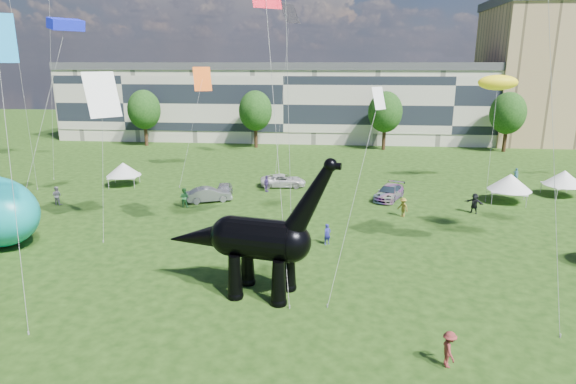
{
  "coord_description": "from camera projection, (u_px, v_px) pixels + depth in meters",
  "views": [
    {
      "loc": [
        0.46,
        -21.87,
        13.12
      ],
      "look_at": [
        -2.47,
        8.0,
        5.0
      ],
      "focal_mm": 30.0,
      "sensor_mm": 36.0,
      "label": 1
    }
  ],
  "objects": [
    {
      "name": "car_grey",
      "position": [
        209.0,
        195.0,
        46.59
      ],
      "size": [
        4.58,
        3.1,
        1.43
      ],
      "primitive_type": "imported",
      "rotation": [
        0.0,
        0.0,
        1.98
      ],
      "color": "slate",
      "rests_on": "ground"
    },
    {
      "name": "tree_far_left",
      "position": [
        144.0,
        107.0,
        76.59
      ],
      "size": [
        5.2,
        5.2,
        9.44
      ],
      "color": "#382314",
      "rests_on": "ground"
    },
    {
      "name": "gazebo_far",
      "position": [
        564.0,
        178.0,
        48.3
      ],
      "size": [
        4.32,
        4.32,
        2.65
      ],
      "rotation": [
        0.0,
        0.0,
        0.15
      ],
      "color": "white",
      "rests_on": "ground"
    },
    {
      "name": "ground",
      "position": [
        321.0,
        329.0,
        24.48
      ],
      "size": [
        220.0,
        220.0,
        0.0
      ],
      "primitive_type": "plane",
      "color": "#16330C",
      "rests_on": "ground"
    },
    {
      "name": "terrace_row",
      "position": [
        287.0,
        105.0,
        83.24
      ],
      "size": [
        78.0,
        11.0,
        12.0
      ],
      "primitive_type": "cube",
      "color": "beige",
      "rests_on": "ground"
    },
    {
      "name": "apartment_block",
      "position": [
        574.0,
        75.0,
        80.29
      ],
      "size": [
        28.0,
        18.0,
        22.0
      ],
      "primitive_type": "cube",
      "color": "tan",
      "rests_on": "ground"
    },
    {
      "name": "dinosaur_sculpture",
      "position": [
        254.0,
        241.0,
        27.48
      ],
      "size": [
        10.6,
        3.84,
        8.64
      ],
      "rotation": [
        0.0,
        0.0,
        -0.2
      ],
      "color": "black",
      "rests_on": "ground"
    },
    {
      "name": "car_white",
      "position": [
        283.0,
        181.0,
        52.21
      ],
      "size": [
        5.1,
        2.73,
        1.36
      ],
      "primitive_type": "imported",
      "rotation": [
        0.0,
        0.0,
        1.67
      ],
      "color": "silver",
      "rests_on": "ground"
    },
    {
      "name": "car_silver",
      "position": [
        224.0,
        190.0,
        48.27
      ],
      "size": [
        2.2,
        4.18,
        1.36
      ],
      "primitive_type": "imported",
      "rotation": [
        0.0,
        0.0,
        0.16
      ],
      "color": "#B9B9BE",
      "rests_on": "ground"
    },
    {
      "name": "gazebo_left",
      "position": [
        123.0,
        169.0,
        52.5
      ],
      "size": [
        4.28,
        4.28,
        2.56
      ],
      "rotation": [
        0.0,
        0.0,
        0.18
      ],
      "color": "silver",
      "rests_on": "ground"
    },
    {
      "name": "tree_far_right",
      "position": [
        508.0,
        110.0,
        71.31
      ],
      "size": [
        5.2,
        5.2,
        9.44
      ],
      "color": "#382314",
      "rests_on": "ground"
    },
    {
      "name": "car_dark",
      "position": [
        389.0,
        192.0,
        47.37
      ],
      "size": [
        3.81,
        5.32,
        1.43
      ],
      "primitive_type": "imported",
      "rotation": [
        0.0,
        0.0,
        -0.41
      ],
      "color": "#595960",
      "rests_on": "ground"
    },
    {
      "name": "gazebo_near",
      "position": [
        510.0,
        182.0,
        46.13
      ],
      "size": [
        5.02,
        5.02,
        2.81
      ],
      "rotation": [
        0.0,
        0.0,
        -0.29
      ],
      "color": "white",
      "rests_on": "ground"
    },
    {
      "name": "visitors",
      "position": [
        320.0,
        213.0,
        40.26
      ],
      "size": [
        47.39,
        36.86,
        1.85
      ],
      "color": "maroon",
      "rests_on": "ground"
    },
    {
      "name": "tree_mid_left",
      "position": [
        255.0,
        108.0,
        74.89
      ],
      "size": [
        5.2,
        5.2,
        9.44
      ],
      "color": "#382314",
      "rests_on": "ground"
    },
    {
      "name": "tree_mid_right",
      "position": [
        385.0,
        109.0,
        73.0
      ],
      "size": [
        5.2,
        5.2,
        9.44
      ],
      "color": "#382314",
      "rests_on": "ground"
    }
  ]
}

